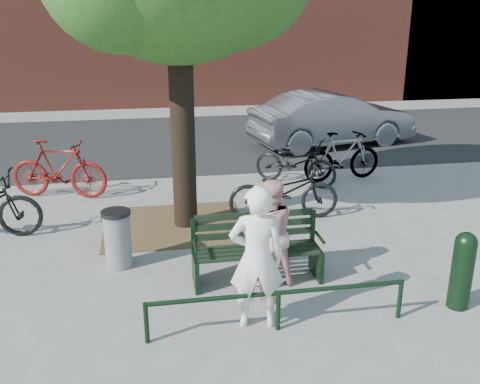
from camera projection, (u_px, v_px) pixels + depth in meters
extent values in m
plane|color=gray|center=(257.00, 281.00, 7.35)|extent=(90.00, 90.00, 0.00)
cube|color=brown|center=(175.00, 225.00, 9.24)|extent=(2.40, 2.00, 0.02)
cube|color=black|center=(197.00, 140.00, 15.27)|extent=(40.00, 7.00, 0.01)
cube|color=black|center=(196.00, 271.00, 7.14)|extent=(0.06, 0.52, 0.45)
cube|color=black|center=(193.00, 234.00, 7.21)|extent=(0.06, 0.06, 0.44)
cylinder|color=black|center=(195.00, 246.00, 6.92)|extent=(0.04, 0.36, 0.04)
cube|color=black|center=(316.00, 261.00, 7.42)|extent=(0.06, 0.52, 0.45)
cube|color=black|center=(313.00, 225.00, 7.49)|extent=(0.06, 0.06, 0.44)
cylinder|color=black|center=(320.00, 237.00, 7.19)|extent=(0.04, 0.36, 0.04)
cube|color=black|center=(257.00, 251.00, 7.21)|extent=(1.64, 0.46, 0.04)
cube|color=black|center=(254.00, 225.00, 7.33)|extent=(1.64, 0.03, 0.47)
cylinder|color=black|center=(146.00, 323.00, 5.91)|extent=(0.06, 0.06, 0.50)
cylinder|color=black|center=(278.00, 311.00, 6.15)|extent=(0.06, 0.06, 0.50)
cylinder|color=black|center=(400.00, 299.00, 6.40)|extent=(0.06, 0.06, 0.50)
cylinder|color=black|center=(279.00, 293.00, 6.08)|extent=(3.00, 0.06, 0.06)
cylinder|color=black|center=(182.00, 116.00, 8.66)|extent=(0.40, 0.40, 3.80)
imported|color=white|center=(257.00, 258.00, 6.06)|extent=(0.68, 0.50, 1.73)
imported|color=#D49198|center=(270.00, 233.00, 7.04)|extent=(0.80, 0.67, 1.49)
cylinder|color=black|center=(461.00, 275.00, 6.58)|extent=(0.27, 0.27, 0.87)
sphere|color=black|center=(466.00, 243.00, 6.44)|extent=(0.27, 0.27, 0.27)
cylinder|color=gray|center=(118.00, 241.00, 7.65)|extent=(0.38, 0.38, 0.80)
cylinder|color=black|center=(116.00, 213.00, 7.51)|extent=(0.42, 0.42, 0.06)
imported|color=#5D100D|center=(58.00, 169.00, 10.45)|extent=(2.01, 1.06, 1.16)
imported|color=black|center=(284.00, 191.00, 9.39)|extent=(1.99, 0.85, 1.02)
imported|color=gray|center=(342.00, 156.00, 11.53)|extent=(1.85, 0.76, 1.08)
imported|color=black|center=(295.00, 162.00, 11.29)|extent=(1.84, 1.62, 0.96)
imported|color=slate|center=(332.00, 119.00, 14.48)|extent=(4.67, 2.42, 1.47)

